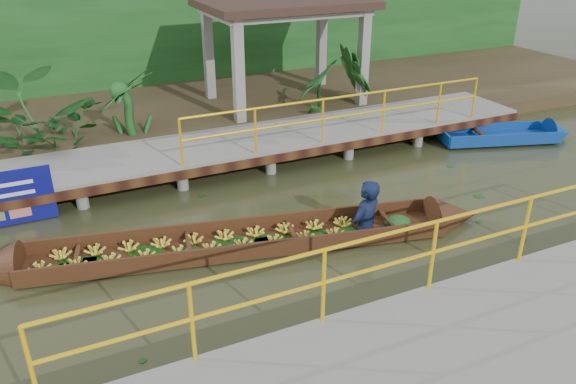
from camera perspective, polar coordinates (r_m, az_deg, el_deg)
name	(u,v)px	position (r m, az deg, el deg)	size (l,w,h in m)	color
ground	(280,238)	(9.95, -0.85, -4.67)	(80.00, 80.00, 0.00)	#2E3219
land_strip	(171,110)	(16.45, -11.78, 8.14)	(30.00, 8.00, 0.45)	#312618
far_dock	(217,149)	(12.65, -7.20, 4.38)	(16.00, 2.06, 1.66)	gray
near_dock	(499,358)	(7.47, 20.64, -15.51)	(18.00, 2.40, 1.73)	gray
pavilion	(284,15)	(15.72, -0.38, 17.57)	(4.40, 3.00, 3.00)	gray
foliage_backdrop	(145,32)	(18.43, -14.28, 15.44)	(30.00, 0.80, 4.00)	#154218
vendor_boat	(269,229)	(9.60, -1.98, -3.73)	(8.80, 2.67, 2.27)	#3A1F10
moored_blue_boat	(528,135)	(15.63, 23.23, 5.33)	(3.52, 1.85, 0.81)	navy
tropical_plants	(118,107)	(13.81, -16.92, 8.30)	(14.14, 1.14, 1.43)	#154218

